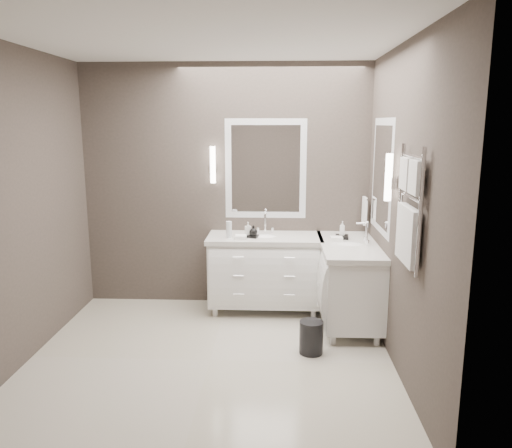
{
  "coord_description": "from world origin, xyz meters",
  "views": [
    {
      "loc": [
        0.58,
        -4.05,
        2.06
      ],
      "look_at": [
        0.38,
        0.7,
        1.09
      ],
      "focal_mm": 35.0,
      "sensor_mm": 36.0,
      "label": 1
    }
  ],
  "objects_px": {
    "towel_ladder": "(409,215)",
    "waste_bin": "(311,337)",
    "vanity_back": "(265,268)",
    "vanity_right": "(349,278)"
  },
  "relations": [
    {
      "from": "vanity_back",
      "to": "towel_ladder",
      "type": "xyz_separation_m",
      "value": [
        1.1,
        -1.63,
        0.91
      ]
    },
    {
      "from": "vanity_back",
      "to": "vanity_right",
      "type": "height_order",
      "value": "same"
    },
    {
      "from": "vanity_back",
      "to": "towel_ladder",
      "type": "height_order",
      "value": "towel_ladder"
    },
    {
      "from": "vanity_back",
      "to": "vanity_right",
      "type": "distance_m",
      "value": 0.93
    },
    {
      "from": "towel_ladder",
      "to": "waste_bin",
      "type": "relative_size",
      "value": 2.98
    },
    {
      "from": "towel_ladder",
      "to": "vanity_right",
      "type": "bearing_deg",
      "value": 99.84
    },
    {
      "from": "vanity_back",
      "to": "waste_bin",
      "type": "bearing_deg",
      "value": -66.64
    },
    {
      "from": "towel_ladder",
      "to": "waste_bin",
      "type": "distance_m",
      "value": 1.52
    },
    {
      "from": "towel_ladder",
      "to": "waste_bin",
      "type": "xyz_separation_m",
      "value": [
        -0.65,
        0.58,
        -1.24
      ]
    },
    {
      "from": "vanity_back",
      "to": "towel_ladder",
      "type": "bearing_deg",
      "value": -55.9
    }
  ]
}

